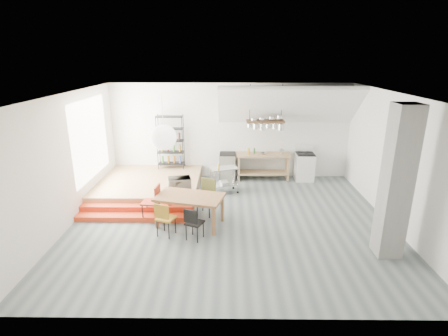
{
  "coord_description": "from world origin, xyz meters",
  "views": [
    {
      "loc": [
        -0.09,
        -8.11,
        4.05
      ],
      "look_at": [
        -0.19,
        0.8,
        1.17
      ],
      "focal_mm": 28.0,
      "sensor_mm": 36.0,
      "label": 1
    }
  ],
  "objects_px": {
    "mini_fridge": "(228,166)",
    "rolling_cart": "(224,177)",
    "dining_table": "(190,199)",
    "stove": "(304,166)"
  },
  "relations": [
    {
      "from": "stove",
      "to": "mini_fridge",
      "type": "distance_m",
      "value": 2.6
    },
    {
      "from": "stove",
      "to": "rolling_cart",
      "type": "relative_size",
      "value": 1.29
    },
    {
      "from": "mini_fridge",
      "to": "dining_table",
      "type": "bearing_deg",
      "value": -105.27
    },
    {
      "from": "rolling_cart",
      "to": "dining_table",
      "type": "bearing_deg",
      "value": -130.43
    },
    {
      "from": "rolling_cart",
      "to": "mini_fridge",
      "type": "xyz_separation_m",
      "value": [
        0.1,
        1.26,
        -0.07
      ]
    },
    {
      "from": "stove",
      "to": "rolling_cart",
      "type": "bearing_deg",
      "value": -155.79
    },
    {
      "from": "mini_fridge",
      "to": "rolling_cart",
      "type": "bearing_deg",
      "value": -94.74
    },
    {
      "from": "dining_table",
      "to": "mini_fridge",
      "type": "distance_m",
      "value": 3.53
    },
    {
      "from": "dining_table",
      "to": "rolling_cart",
      "type": "distance_m",
      "value": 2.3
    },
    {
      "from": "dining_table",
      "to": "mini_fridge",
      "type": "bearing_deg",
      "value": 88.99
    }
  ]
}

